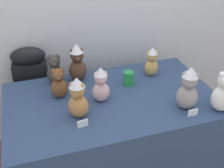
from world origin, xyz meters
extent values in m
cube|color=navy|center=(0.00, 0.25, 0.36)|extent=(1.51, 0.89, 0.72)
cube|color=black|center=(-0.53, 0.82, 0.40)|extent=(0.29, 0.15, 0.81)
ellipsoid|color=black|center=(-0.53, 0.82, 0.87)|extent=(0.29, 0.15, 0.15)
ellipsoid|color=brown|center=(-0.35, 0.38, 0.80)|extent=(0.13, 0.11, 0.15)
sphere|color=brown|center=(-0.35, 0.38, 0.91)|extent=(0.09, 0.09, 0.09)
sphere|color=brown|center=(-0.38, 0.39, 0.94)|extent=(0.03, 0.03, 0.03)
sphere|color=brown|center=(-0.32, 0.38, 0.94)|extent=(0.03, 0.03, 0.03)
sphere|color=brown|center=(-0.35, 0.35, 0.90)|extent=(0.04, 0.04, 0.04)
ellipsoid|color=#383533|center=(-0.35, 0.57, 0.80)|extent=(0.13, 0.11, 0.16)
sphere|color=#383533|center=(-0.35, 0.57, 0.92)|extent=(0.09, 0.09, 0.09)
sphere|color=#383533|center=(-0.38, 0.57, 0.95)|extent=(0.04, 0.04, 0.04)
sphere|color=#383533|center=(-0.32, 0.57, 0.95)|extent=(0.04, 0.04, 0.04)
sphere|color=#32302E|center=(-0.35, 0.53, 0.91)|extent=(0.04, 0.04, 0.04)
ellipsoid|color=tan|center=(0.40, 0.47, 0.79)|extent=(0.12, 0.10, 0.14)
sphere|color=tan|center=(0.40, 0.47, 0.89)|extent=(0.08, 0.08, 0.08)
sphere|color=tan|center=(0.38, 0.48, 0.92)|extent=(0.03, 0.03, 0.03)
sphere|color=tan|center=(0.43, 0.47, 0.92)|extent=(0.03, 0.03, 0.03)
sphere|color=olive|center=(0.40, 0.44, 0.88)|extent=(0.03, 0.03, 0.03)
cone|color=silver|center=(0.40, 0.47, 0.94)|extent=(0.09, 0.09, 0.05)
ellipsoid|color=gray|center=(0.44, -0.01, 0.81)|extent=(0.18, 0.18, 0.18)
sphere|color=gray|center=(0.44, -0.01, 0.94)|extent=(0.11, 0.11, 0.11)
sphere|color=gray|center=(0.41, 0.01, 0.98)|extent=(0.04, 0.04, 0.04)
sphere|color=gray|center=(0.47, -0.03, 0.98)|extent=(0.04, 0.04, 0.04)
sphere|color=slate|center=(0.42, -0.05, 0.93)|extent=(0.04, 0.04, 0.04)
cone|color=silver|center=(0.44, -0.01, 1.00)|extent=(0.11, 0.11, 0.07)
ellipsoid|color=#B27A42|center=(-0.27, 0.12, 0.80)|extent=(0.17, 0.16, 0.16)
sphere|color=#B27A42|center=(-0.27, 0.12, 0.92)|extent=(0.10, 0.10, 0.10)
sphere|color=#B27A42|center=(-0.29, 0.13, 0.96)|extent=(0.04, 0.04, 0.04)
sphere|color=#B27A42|center=(-0.24, 0.10, 0.96)|extent=(0.04, 0.04, 0.04)
sphere|color=olive|center=(-0.29, 0.08, 0.92)|extent=(0.04, 0.04, 0.04)
cone|color=silver|center=(-0.27, 0.12, 0.98)|extent=(0.10, 0.10, 0.06)
ellipsoid|color=beige|center=(-0.08, 0.25, 0.80)|extent=(0.13, 0.12, 0.15)
sphere|color=beige|center=(-0.08, 0.25, 0.91)|extent=(0.09, 0.09, 0.09)
sphere|color=beige|center=(-0.11, 0.25, 0.94)|extent=(0.03, 0.03, 0.03)
sphere|color=beige|center=(-0.05, 0.24, 0.94)|extent=(0.03, 0.03, 0.03)
sphere|color=#A88783|center=(-0.09, 0.21, 0.90)|extent=(0.04, 0.04, 0.04)
cone|color=silver|center=(-0.08, 0.25, 0.96)|extent=(0.09, 0.09, 0.06)
ellipsoid|color=#4C3323|center=(-0.17, 0.58, 0.81)|extent=(0.15, 0.13, 0.17)
sphere|color=#4C3323|center=(-0.17, 0.58, 0.93)|extent=(0.10, 0.10, 0.10)
sphere|color=#4C3323|center=(-0.21, 0.58, 0.97)|extent=(0.04, 0.04, 0.04)
sphere|color=#4C3323|center=(-0.14, 0.58, 0.97)|extent=(0.04, 0.04, 0.04)
sphere|color=#412E23|center=(-0.18, 0.53, 0.93)|extent=(0.04, 0.04, 0.04)
cone|color=silver|center=(-0.17, 0.58, 1.00)|extent=(0.11, 0.11, 0.07)
ellipsoid|color=white|center=(0.65, -0.10, 0.81)|extent=(0.18, 0.17, 0.18)
sphere|color=white|center=(0.62, -0.09, 0.99)|extent=(0.04, 0.04, 0.04)
cylinder|color=#238C3D|center=(0.18, 0.39, 0.78)|extent=(0.08, 0.08, 0.11)
cube|color=white|center=(0.44, -0.10, 0.75)|extent=(0.07, 0.01, 0.05)
cube|color=white|center=(-0.27, 0.01, 0.75)|extent=(0.07, 0.02, 0.05)
camera|label=1|loc=(-0.52, -1.38, 1.90)|focal=46.47mm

